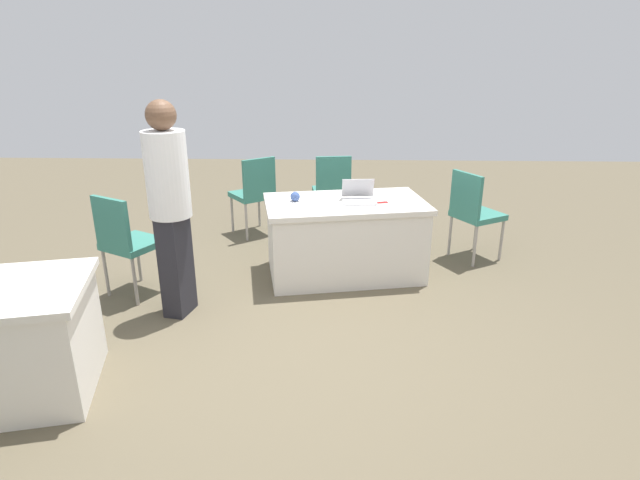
{
  "coord_description": "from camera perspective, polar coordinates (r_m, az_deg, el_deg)",
  "views": [
    {
      "loc": [
        -0.24,
        3.44,
        2.16
      ],
      "look_at": [
        -0.13,
        0.03,
        0.9
      ],
      "focal_mm": 29.19,
      "sensor_mm": 36.0,
      "label": 1
    }
  ],
  "objects": [
    {
      "name": "ground_plane",
      "position": [
        4.07,
        -1.92,
        -11.83
      ],
      "size": [
        14.4,
        14.4,
        0.0
      ],
      "primitive_type": "plane",
      "color": "brown"
    },
    {
      "name": "table_foreground",
      "position": [
        5.19,
        2.74,
        0.22
      ],
      "size": [
        1.68,
        1.15,
        0.76
      ],
      "rotation": [
        0.0,
        0.0,
        0.19
      ],
      "color": "silver",
      "rests_on": "ground"
    },
    {
      "name": "chair_near_front",
      "position": [
        6.36,
        1.34,
        5.75
      ],
      "size": [
        0.5,
        0.5,
        0.98
      ],
      "rotation": [
        0.0,
        0.0,
        3.28
      ],
      "color": "#9E9993",
      "rests_on": "ground"
    },
    {
      "name": "chair_tucked_left",
      "position": [
        4.97,
        -20.5,
        0.12
      ],
      "size": [
        0.6,
        0.6,
        0.97
      ],
      "rotation": [
        0.0,
        0.0,
        2.65
      ],
      "color": "#9E9993",
      "rests_on": "ground"
    },
    {
      "name": "chair_tucked_right",
      "position": [
        5.74,
        16.47,
        3.21
      ],
      "size": [
        0.6,
        0.6,
        0.97
      ],
      "rotation": [
        0.0,
        0.0,
        2.1
      ],
      "color": "#9E9993",
      "rests_on": "ground"
    },
    {
      "name": "chair_by_pillar",
      "position": [
        6.31,
        -7.18,
        5.41
      ],
      "size": [
        0.62,
        0.62,
        0.97
      ],
      "rotation": [
        0.0,
        0.0,
        3.78
      ],
      "color": "#9E9993",
      "rests_on": "ground"
    },
    {
      "name": "person_attendee_standing",
      "position": [
        4.38,
        -16.16,
        4.26
      ],
      "size": [
        0.41,
        0.41,
        1.8
      ],
      "rotation": [
        0.0,
        0.0,
        1.34
      ],
      "color": "#26262D",
      "rests_on": "ground"
    },
    {
      "name": "laptop_silver",
      "position": [
        5.06,
        4.3,
        4.67
      ],
      "size": [
        0.34,
        0.32,
        0.21
      ],
      "rotation": [
        0.0,
        0.0,
        0.09
      ],
      "color": "silver",
      "rests_on": "table_foreground"
    },
    {
      "name": "yarn_ball",
      "position": [
        5.06,
        -2.74,
        4.79
      ],
      "size": [
        0.09,
        0.09,
        0.09
      ],
      "primitive_type": "sphere",
      "color": "#3F5999",
      "rests_on": "table_foreground"
    },
    {
      "name": "scissors_red",
      "position": [
        5.03,
        6.45,
        4.08
      ],
      "size": [
        0.18,
        0.09,
        0.01
      ],
      "primitive_type": "cube",
      "rotation": [
        0.0,
        0.0,
        0.31
      ],
      "color": "red",
      "rests_on": "table_foreground"
    }
  ]
}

